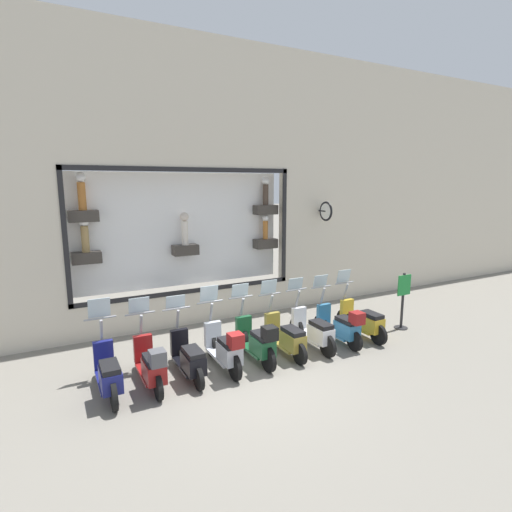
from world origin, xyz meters
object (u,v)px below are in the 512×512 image
at_px(scooter_silver_5, 225,348).
at_px(scooter_red_7, 151,365).
at_px(scooter_white_2, 314,331).
at_px(scooter_black_6, 189,358).
at_px(scooter_navy_8, 108,373).
at_px(scooter_yellow_0, 363,321).
at_px(shop_sign_post, 403,299).
at_px(scooter_teal_1, 341,326).
at_px(scooter_green_4, 257,342).
at_px(scooter_olive_3, 286,337).

xyz_separation_m(scooter_silver_5, scooter_red_7, (-0.01, 1.54, -0.02)).
xyz_separation_m(scooter_white_2, scooter_black_6, (-0.01, 3.09, -0.02)).
height_order(scooter_white_2, scooter_navy_8, scooter_navy_8).
height_order(scooter_silver_5, scooter_navy_8, scooter_navy_8).
bearing_deg(scooter_yellow_0, scooter_black_6, 90.09).
bearing_deg(scooter_white_2, shop_sign_post, -90.06).
xyz_separation_m(scooter_teal_1, scooter_white_2, (0.07, 0.77, -0.03)).
bearing_deg(scooter_teal_1, scooter_black_6, 89.10).
height_order(scooter_white_2, scooter_green_4, scooter_green_4).
relative_size(scooter_green_4, scooter_red_7, 1.01).
bearing_deg(scooter_teal_1, shop_sign_post, -88.28).
distance_m(scooter_white_2, scooter_black_6, 3.09).
height_order(scooter_yellow_0, shop_sign_post, scooter_yellow_0).
bearing_deg(scooter_teal_1, scooter_olive_3, 87.56).
height_order(scooter_olive_3, scooter_silver_5, scooter_silver_5).
distance_m(scooter_yellow_0, scooter_black_6, 4.63).
relative_size(scooter_teal_1, scooter_navy_8, 0.99).
bearing_deg(scooter_red_7, scooter_yellow_0, -89.30).
relative_size(scooter_olive_3, scooter_silver_5, 0.99).
bearing_deg(shop_sign_post, scooter_silver_5, 90.57).
bearing_deg(scooter_green_4, scooter_olive_3, -86.12).
bearing_deg(scooter_olive_3, scooter_silver_5, 91.96).
bearing_deg(shop_sign_post, scooter_red_7, 90.53).
xyz_separation_m(scooter_yellow_0, scooter_teal_1, (-0.07, 0.77, 0.03)).
bearing_deg(scooter_red_7, scooter_black_6, -85.60).
bearing_deg(shop_sign_post, scooter_yellow_0, 89.86).
xyz_separation_m(scooter_yellow_0, scooter_red_7, (-0.07, 5.40, 0.03)).
distance_m(scooter_olive_3, scooter_red_7, 3.09).
bearing_deg(scooter_green_4, scooter_red_7, 90.30).
relative_size(scooter_white_2, scooter_red_7, 1.01).
relative_size(scooter_yellow_0, scooter_green_4, 1.00).
relative_size(scooter_silver_5, scooter_red_7, 1.01).
bearing_deg(scooter_black_6, scooter_olive_3, -89.88).
bearing_deg(scooter_navy_8, scooter_yellow_0, -90.02).
xyz_separation_m(scooter_yellow_0, scooter_black_6, (-0.01, 4.63, -0.02)).
bearing_deg(scooter_yellow_0, scooter_red_7, 90.70).
height_order(scooter_teal_1, scooter_black_6, scooter_teal_1).
bearing_deg(scooter_yellow_0, shop_sign_post, -90.14).
xyz_separation_m(scooter_green_4, scooter_red_7, (-0.01, 2.31, -0.02)).
xyz_separation_m(scooter_green_4, shop_sign_post, (0.05, -4.47, 0.34)).
bearing_deg(scooter_black_6, scooter_red_7, 94.40).
bearing_deg(scooter_teal_1, scooter_yellow_0, -84.98).
xyz_separation_m(scooter_olive_3, scooter_black_6, (-0.00, 2.31, -0.01)).
height_order(scooter_yellow_0, scooter_olive_3, scooter_yellow_0).
bearing_deg(scooter_black_6, scooter_green_4, -91.76).
xyz_separation_m(scooter_green_4, scooter_silver_5, (-0.00, 0.77, -0.00)).
xyz_separation_m(scooter_teal_1, scooter_green_4, (0.01, 2.31, 0.02)).
bearing_deg(scooter_white_2, scooter_olive_3, 90.14).
bearing_deg(shop_sign_post, scooter_white_2, 89.94).
bearing_deg(scooter_navy_8, shop_sign_post, -90.04).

